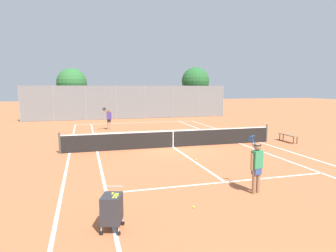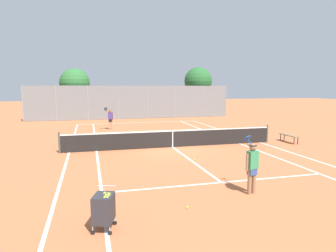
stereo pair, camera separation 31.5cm
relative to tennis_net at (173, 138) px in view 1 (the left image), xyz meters
The scene contains 16 objects.
ground_plane 0.51m from the tennis_net, ahead, with size 120.00×120.00×0.00m, color #BC663D.
court_line_markings 0.51m from the tennis_net, ahead, with size 11.10×23.90×0.01m.
tennis_net is the anchor object (origin of this frame).
ball_cart 9.85m from the tennis_net, 115.09° to the right, with size 0.63×0.74×0.96m.
player_near_side 7.67m from the tennis_net, 86.78° to the right, with size 0.54×0.83×1.77m.
player_far_left 8.46m from the tennis_net, 109.70° to the left, with size 0.79×0.71×1.77m.
loose_tennis_ball_0 7.71m from the tennis_net, 120.81° to the left, with size 0.07×0.07×0.07m, color #D1DB33.
loose_tennis_ball_1 5.05m from the tennis_net, ahead, with size 0.07×0.07×0.07m, color #D1DB33.
loose_tennis_ball_2 4.15m from the tennis_net, 58.24° to the left, with size 0.07×0.07×0.07m, color #D1DB33.
loose_tennis_ball_3 8.46m from the tennis_net, 102.90° to the right, with size 0.07×0.07×0.07m, color #D1DB33.
loose_tennis_ball_4 3.19m from the tennis_net, 87.39° to the right, with size 0.07×0.07×0.07m, color #D1DB33.
loose_tennis_ball_5 10.86m from the tennis_net, 85.84° to the left, with size 0.07×0.07×0.07m, color #D1DB33.
courtside_bench 7.23m from the tennis_net, ahead, with size 0.36×1.50×0.47m.
back_fence 15.56m from the tennis_net, 90.00° to the left, with size 21.31×0.08×3.48m.
tree_behind_left 18.85m from the tennis_net, 108.48° to the left, with size 3.13×3.13×5.29m.
tree_behind_right 20.01m from the tennis_net, 65.80° to the left, with size 3.27×3.27×5.64m.
Camera 1 is at (-4.73, -15.69, 3.35)m, focal length 32.00 mm.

